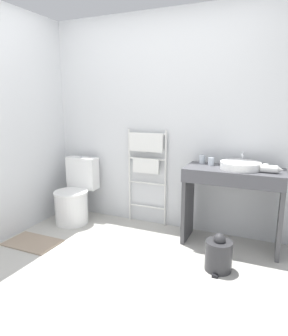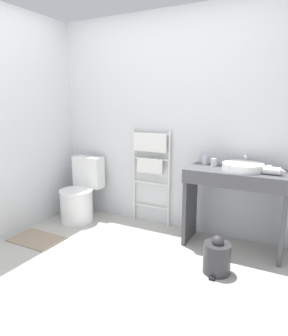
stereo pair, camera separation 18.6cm
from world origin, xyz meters
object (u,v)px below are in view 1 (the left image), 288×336
Objects in this scene: towel_radiator at (146,158)px; toilet at (75,197)px; sink_basin at (240,165)px; cup_near_wall at (202,159)px; cup_near_edge at (211,161)px; trash_bin at (219,254)px; hair_dryer at (270,169)px.

toilet is at bearing -161.10° from towel_radiator.
cup_near_wall is (-0.41, 0.14, 0.01)m from sink_basin.
cup_near_edge is at bearing 166.70° from sink_basin.
sink_basin is 1.13× the size of trash_bin.
cup_near_edge is (0.79, -0.12, 0.04)m from towel_radiator.
towel_radiator reaches higher than sink_basin.
cup_near_edge is 0.59m from hair_dryer.
trash_bin is at bearing -69.94° from cup_near_edge.
toilet is at bearing 166.87° from trash_bin.
hair_dryer is (0.27, -0.05, -0.00)m from sink_basin.
towel_radiator is 1.11m from sink_basin.
towel_radiator is 14.15× the size of cup_near_edge.
hair_dryer reaches higher than trash_bin.
hair_dryer is 0.58× the size of trash_bin.
towel_radiator is (0.84, 0.29, 0.50)m from toilet.
trash_bin is at bearing -35.59° from towel_radiator.
toilet is 1.73m from cup_near_edge.
sink_basin reaches higher than toilet.
hair_dryer is (0.57, -0.12, -0.00)m from cup_near_edge.
sink_basin is 1.94× the size of hair_dryer.
cup_near_wall is at bearing 148.23° from cup_near_edge.
cup_near_edge reaches higher than toilet.
cup_near_wall is at bearing 161.24° from sink_basin.
trash_bin is (1.01, -0.72, -0.67)m from towel_radiator.
cup_near_edge is (0.11, -0.07, -0.00)m from cup_near_wall.
hair_dryer is (1.36, -0.24, 0.04)m from towel_radiator.
cup_near_edge is 0.24× the size of trash_bin.
cup_near_edge reaches higher than trash_bin.
sink_basin is 0.89m from trash_bin.
toilet is 1.64m from cup_near_wall.
cup_near_edge is at bearing -8.65° from towel_radiator.
towel_radiator is at bearing 175.67° from cup_near_wall.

